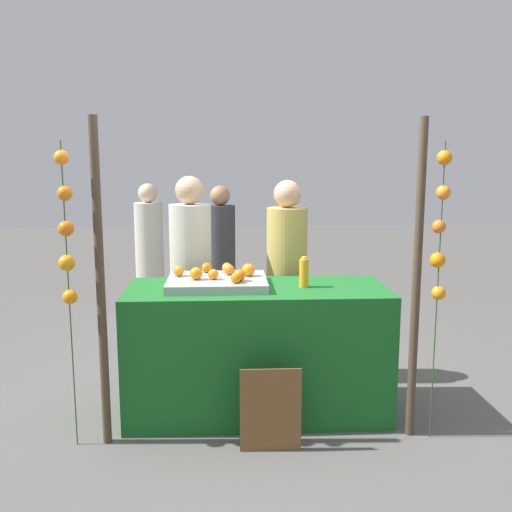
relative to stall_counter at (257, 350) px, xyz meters
name	(u,v)px	position (x,y,z in m)	size (l,w,h in m)	color
ground_plane	(257,410)	(0.00, 0.00, -0.47)	(24.00, 24.00, 0.00)	#565451
stall_counter	(257,350)	(0.00, 0.00, 0.00)	(1.85, 0.76, 0.93)	#196023
orange_tray	(217,282)	(-0.28, 0.05, 0.50)	(0.70, 0.57, 0.06)	#9EA0A5
orange_0	(229,270)	(-0.20, 0.16, 0.56)	(0.08, 0.08, 0.08)	orange
orange_1	(196,273)	(-0.43, 0.00, 0.57)	(0.09, 0.09, 0.09)	orange
orange_2	(240,275)	(-0.13, -0.07, 0.57)	(0.08, 0.08, 0.08)	orange
orange_3	(179,271)	(-0.56, 0.13, 0.56)	(0.08, 0.08, 0.08)	orange
orange_4	(213,274)	(-0.31, 0.00, 0.56)	(0.07, 0.07, 0.07)	orange
orange_5	(236,278)	(-0.15, -0.13, 0.56)	(0.07, 0.07, 0.07)	orange
orange_6	(227,268)	(-0.21, 0.25, 0.56)	(0.07, 0.07, 0.07)	orange
orange_7	(207,268)	(-0.37, 0.26, 0.56)	(0.07, 0.07, 0.07)	orange
orange_8	(248,270)	(-0.06, 0.10, 0.57)	(0.09, 0.09, 0.09)	orange
juice_bottle	(304,273)	(0.33, -0.01, 0.57)	(0.07, 0.07, 0.22)	orange
chalkboard_sign	(271,411)	(0.05, -0.59, -0.20)	(0.39, 0.03, 0.56)	brown
vendor_left	(191,287)	(-0.51, 0.67, 0.33)	(0.34, 0.34, 1.70)	beige
vendor_right	(287,288)	(0.28, 0.65, 0.31)	(0.33, 0.33, 1.67)	tan
crowd_person_0	(221,264)	(-0.28, 2.06, 0.26)	(0.31, 0.31, 1.57)	#333338
crowd_person_1	(150,259)	(-1.08, 2.40, 0.27)	(0.32, 0.32, 1.57)	beige
canopy_post_left	(101,286)	(-1.01, -0.42, 0.58)	(0.06, 0.06, 2.09)	#473828
canopy_post_right	(416,282)	(1.01, -0.42, 0.58)	(0.06, 0.06, 2.09)	#473828
garland_strand_left	(66,234)	(-1.19, -0.44, 0.92)	(0.11, 0.11, 1.94)	#2D4C23
garland_strand_right	(440,229)	(1.13, -0.47, 0.93)	(0.11, 0.10, 1.94)	#2D4C23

